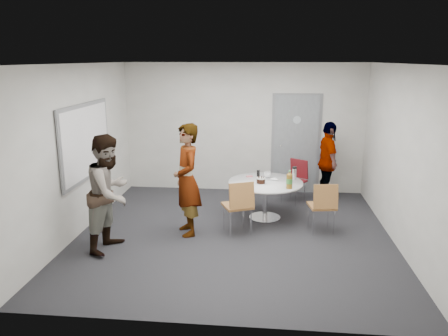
# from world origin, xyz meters

# --- Properties ---
(floor) EXTENTS (5.00, 5.00, 0.00)m
(floor) POSITION_xyz_m (0.00, 0.00, 0.00)
(floor) COLOR #252429
(floor) RESTS_ON ground
(ceiling) EXTENTS (5.00, 5.00, 0.00)m
(ceiling) POSITION_xyz_m (0.00, 0.00, 2.70)
(ceiling) COLOR silver
(ceiling) RESTS_ON wall_back
(wall_back) EXTENTS (5.00, 0.00, 5.00)m
(wall_back) POSITION_xyz_m (0.00, 2.50, 1.35)
(wall_back) COLOR #BAB8B0
(wall_back) RESTS_ON floor
(wall_left) EXTENTS (0.00, 5.00, 5.00)m
(wall_left) POSITION_xyz_m (-2.50, 0.00, 1.35)
(wall_left) COLOR #BAB8B0
(wall_left) RESTS_ON floor
(wall_right) EXTENTS (0.00, 5.00, 5.00)m
(wall_right) POSITION_xyz_m (2.50, 0.00, 1.35)
(wall_right) COLOR #BAB8B0
(wall_right) RESTS_ON floor
(wall_front) EXTENTS (5.00, 0.00, 5.00)m
(wall_front) POSITION_xyz_m (0.00, -2.50, 1.35)
(wall_front) COLOR #BAB8B0
(wall_front) RESTS_ON floor
(door) EXTENTS (1.02, 0.17, 2.12)m
(door) POSITION_xyz_m (1.10, 2.48, 1.03)
(door) COLOR slate
(door) RESTS_ON wall_back
(whiteboard) EXTENTS (0.04, 1.90, 1.25)m
(whiteboard) POSITION_xyz_m (-2.46, 0.20, 1.45)
(whiteboard) COLOR gray
(whiteboard) RESTS_ON wall_left
(table) EXTENTS (1.30, 1.30, 0.99)m
(table) POSITION_xyz_m (0.52, 0.79, 0.59)
(table) COLOR white
(table) RESTS_ON floor
(chair_near_left) EXTENTS (0.57, 0.59, 0.90)m
(chair_near_left) POSITION_xyz_m (0.08, 0.01, 0.55)
(chair_near_left) COLOR #935B2D
(chair_near_left) RESTS_ON floor
(chair_near_right) EXTENTS (0.47, 0.50, 0.85)m
(chair_near_right) POSITION_xyz_m (1.43, 0.20, 0.52)
(chair_near_right) COLOR #935B2D
(chair_near_right) RESTS_ON floor
(chair_far) EXTENTS (0.57, 0.58, 0.84)m
(chair_far) POSITION_xyz_m (1.08, 1.82, 0.51)
(chair_far) COLOR maroon
(chair_far) RESTS_ON floor
(person_main) EXTENTS (0.66, 0.78, 1.80)m
(person_main) POSITION_xyz_m (-0.75, -0.02, 0.90)
(person_main) COLOR #A5C6EA
(person_main) RESTS_ON floor
(person_left) EXTENTS (0.81, 0.96, 1.73)m
(person_left) POSITION_xyz_m (-1.77, -0.69, 0.87)
(person_left) COLOR white
(person_left) RESTS_ON floor
(person_right) EXTENTS (0.52, 0.98, 1.59)m
(person_right) POSITION_xyz_m (1.71, 1.95, 0.79)
(person_right) COLOR black
(person_right) RESTS_ON floor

